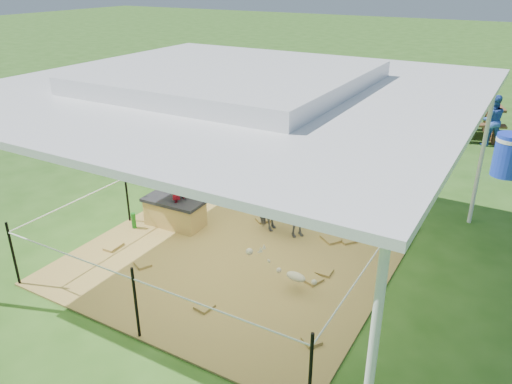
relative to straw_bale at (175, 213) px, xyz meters
The scene contains 14 objects.
ground 1.49m from the straw_bale, 11.01° to the right, with size 90.00×90.00×0.00m, color #2D5919.
hay_patch 1.48m from the straw_bale, 11.01° to the right, with size 4.60×4.60×0.03m, color brown.
canopy_tent 2.85m from the straw_bale, 11.01° to the right, with size 6.30×6.30×2.90m.
rope_fence 1.52m from the straw_bale, 11.01° to the right, with size 4.54×4.54×1.00m.
straw_bale is the anchor object (origin of this frame).
dark_cloth 0.25m from the straw_bale, ahead, with size 1.06×0.55×0.06m, color black.
woman 0.82m from the straw_bale, ahead, with size 0.43×0.29×1.19m, color red.
green_bottle 0.72m from the straw_bale, 140.71° to the right, with size 0.08×0.08×0.28m, color #186F19.
pony 1.90m from the straw_bale, 18.53° to the left, with size 0.45×0.98×0.83m, color #48494D.
pink_hat 2.01m from the straw_bale, 18.53° to the left, with size 0.26×0.26×0.12m, color pink.
foal 2.76m from the straw_bale, 14.93° to the right, with size 0.85×0.47×0.47m, color beige, non-canonical shape.
trash_barrel 7.24m from the straw_bale, 48.95° to the left, with size 0.60×0.60×0.94m, color blue.
picnic_table_near 8.69m from the straw_bale, 67.40° to the left, with size 2.03×1.47×0.85m, color brown.
distant_person 8.60m from the straw_bale, 61.10° to the left, with size 0.63×0.49×1.31m, color blue.
Camera 1 is at (3.64, -5.74, 4.10)m, focal length 35.00 mm.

